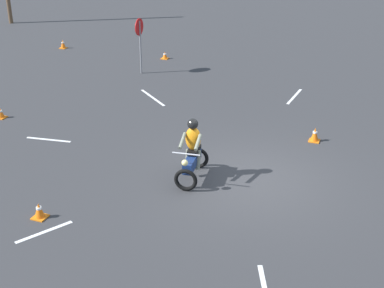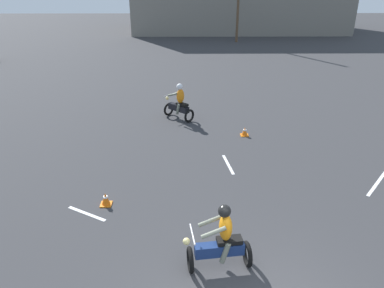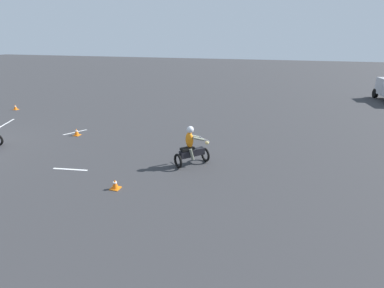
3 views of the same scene
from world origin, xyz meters
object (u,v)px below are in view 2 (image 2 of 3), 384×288
at_px(motorcycle_rider_background, 179,104).
at_px(traffic_cone_far_right, 245,132).
at_px(traffic_cone_mid_left, 106,199).
at_px(motorcycle_rider_foreground, 221,242).

height_order(motorcycle_rider_background, traffic_cone_far_right, motorcycle_rider_background).
relative_size(motorcycle_rider_background, traffic_cone_far_right, 4.65).
relative_size(motorcycle_rider_background, traffic_cone_mid_left, 4.36).
bearing_deg(traffic_cone_mid_left, traffic_cone_far_right, 46.64).
distance_m(motorcycle_rider_foreground, motorcycle_rider_background, 9.54).
height_order(motorcycle_rider_foreground, traffic_cone_far_right, motorcycle_rider_foreground).
height_order(motorcycle_rider_foreground, traffic_cone_mid_left, motorcycle_rider_foreground).
bearing_deg(motorcycle_rider_foreground, traffic_cone_mid_left, 42.77).
distance_m(motorcycle_rider_foreground, traffic_cone_mid_left, 4.04).
bearing_deg(traffic_cone_mid_left, motorcycle_rider_foreground, -39.74).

